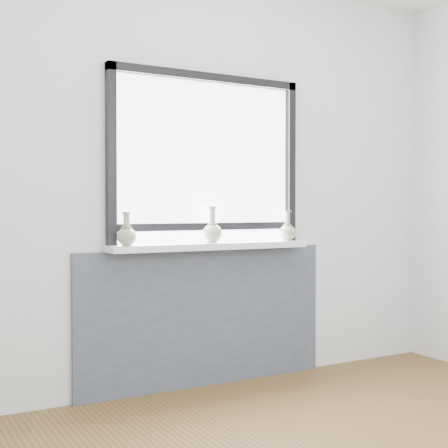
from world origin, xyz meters
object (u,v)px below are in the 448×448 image
windowsill (211,246)px  vase_c (287,231)px  vase_b (212,231)px  vase_a (127,235)px

windowsill → vase_c: size_ratio=6.63×
vase_b → vase_a: bearing=-177.1°
windowsill → vase_a: size_ratio=6.82×
vase_a → vase_b: size_ratio=0.86×
windowsill → vase_a: vase_a is taller
windowsill → vase_a: bearing=-177.4°
windowsill → vase_c: vase_c is taller
vase_b → vase_c: vase_b is taller
windowsill → vase_b: (0.01, 0.00, 0.09)m
vase_c → windowsill: bearing=178.6°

